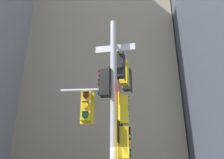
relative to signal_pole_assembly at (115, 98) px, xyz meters
name	(u,v)px	position (x,y,z in m)	size (l,w,h in m)	color
building_mid_block	(105,23)	(-2.27, 23.87, 20.78)	(17.49, 17.49, 50.28)	tan
signal_pole_assembly	(115,98)	(0.00, 0.00, 0.00)	(2.74, 3.24, 7.34)	#B2B2B5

